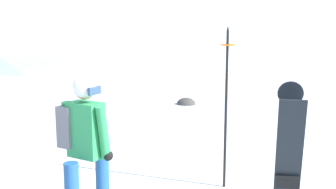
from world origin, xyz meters
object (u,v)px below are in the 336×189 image
spare_snowboard (289,155)px  piste_marker_near (226,98)px  rock_mid (186,104)px  snowboarder_main (85,149)px

spare_snowboard → piste_marker_near: (-0.76, 0.97, 0.43)m
rock_mid → snowboarder_main: bearing=-89.1°
snowboarder_main → piste_marker_near: 2.08m
spare_snowboard → rock_mid: (-2.23, 6.57, -0.81)m
spare_snowboard → piste_marker_near: size_ratio=0.73×
spare_snowboard → piste_marker_near: bearing=127.9°
snowboarder_main → rock_mid: bearing=90.9°
rock_mid → piste_marker_near: bearing=-75.3°
snowboarder_main → rock_mid: snowboarder_main is taller
piste_marker_near → spare_snowboard: bearing=-52.1°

